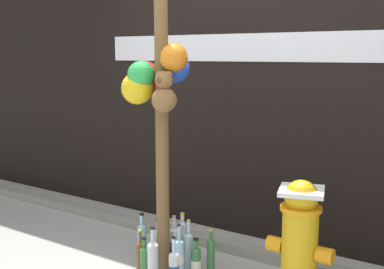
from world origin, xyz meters
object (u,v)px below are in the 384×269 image
object	(u,v)px
fire_hydrant	(300,237)
bottle_6	(189,250)
bottle_2	(211,254)
bottle_5	(153,259)
bottle_0	(158,246)
bottle_1	(144,259)
bottle_9	(179,257)
bottle_11	(174,268)
memorial_post	(156,53)
bottle_4	(196,261)
bottle_7	(142,240)
bottle_3	(182,239)
bottle_8	(140,254)
bottle_10	(174,246)

from	to	relation	value
fire_hydrant	bottle_6	xyz separation A→B (m)	(-0.85, -0.05, -0.27)
bottle_2	bottle_5	size ratio (longest dim) A/B	0.87
bottle_0	bottle_6	world-z (taller)	bottle_6
bottle_1	fire_hydrant	bearing A→B (deg)	16.11
bottle_9	bottle_11	world-z (taller)	bottle_9
memorial_post	fire_hydrant	bearing A→B (deg)	9.99
bottle_4	bottle_5	bearing A→B (deg)	-135.70
bottle_7	bottle_9	world-z (taller)	bottle_9
bottle_3	bottle_8	size ratio (longest dim) A/B	1.24
bottle_4	bottle_0	bearing A→B (deg)	178.62
bottle_8	bottle_10	bearing A→B (deg)	49.78
bottle_7	bottle_10	size ratio (longest dim) A/B	0.94
bottle_3	bottle_9	size ratio (longest dim) A/B	0.96
bottle_5	fire_hydrant	bearing A→B (deg)	18.89
bottle_6	bottle_8	world-z (taller)	bottle_6
bottle_4	bottle_5	world-z (taller)	bottle_5
bottle_3	bottle_9	distance (m)	0.30
bottle_3	bottle_6	size ratio (longest dim) A/B	0.99
bottle_5	bottle_1	bearing A→B (deg)	166.80
bottle_2	bottle_4	xyz separation A→B (m)	(-0.07, -0.09, -0.03)
memorial_post	bottle_9	world-z (taller)	memorial_post
bottle_2	bottle_10	size ratio (longest dim) A/B	0.86
memorial_post	bottle_7	bearing A→B (deg)	160.30
bottle_3	bottle_8	xyz separation A→B (m)	(-0.16, -0.32, -0.04)
bottle_1	bottle_4	bearing A→B (deg)	31.24
bottle_3	bottle_6	bearing A→B (deg)	-39.87
bottle_7	bottle_9	distance (m)	0.44
bottle_11	bottle_2	bearing A→B (deg)	72.56
memorial_post	bottle_3	distance (m)	1.46
bottle_2	bottle_6	size ratio (longest dim) A/B	0.88
fire_hydrant	bottle_5	world-z (taller)	fire_hydrant
memorial_post	bottle_2	size ratio (longest dim) A/B	8.74
memorial_post	bottle_5	distance (m)	1.46
bottle_7	bottle_10	xyz separation A→B (m)	(0.28, 0.04, -0.00)
bottle_7	bottle_8	distance (m)	0.20
bottle_1	bottle_6	xyz separation A→B (m)	(0.22, 0.26, 0.03)
bottle_7	bottle_8	xyz separation A→B (m)	(0.11, -0.16, -0.03)
bottle_5	bottle_2	bearing A→B (deg)	46.35
bottle_2	bottle_6	distance (m)	0.18
fire_hydrant	bottle_1	xyz separation A→B (m)	(-1.06, -0.31, -0.30)
bottle_1	bottle_4	world-z (taller)	same
memorial_post	bottle_9	distance (m)	1.47
bottle_8	bottle_10	size ratio (longest dim) A/B	0.78
memorial_post	bottle_2	distance (m)	1.52
bottle_0	bottle_2	bearing A→B (deg)	11.06
bottle_1	bottle_10	bearing A→B (deg)	69.75
bottle_1	bottle_9	distance (m)	0.26
bottle_4	bottle_1	bearing A→B (deg)	-148.76
bottle_1	bottle_3	world-z (taller)	bottle_3
fire_hydrant	bottle_3	bearing A→B (deg)	176.43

